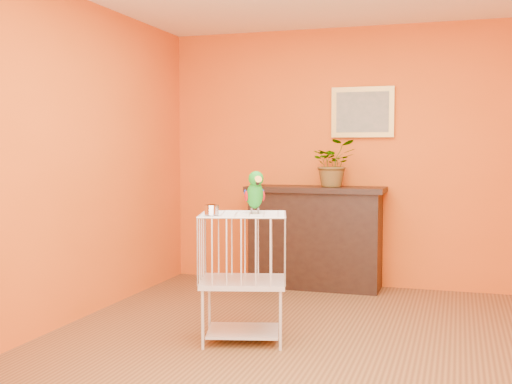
% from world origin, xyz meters
% --- Properties ---
extents(ground, '(4.50, 4.50, 0.00)m').
position_xyz_m(ground, '(0.00, 0.00, 0.00)').
color(ground, brown).
rests_on(ground, ground).
extents(room_shell, '(4.50, 4.50, 4.50)m').
position_xyz_m(room_shell, '(0.00, 0.00, 1.58)').
color(room_shell, '#E55B15').
rests_on(room_shell, ground).
extents(console_cabinet, '(1.36, 0.49, 1.01)m').
position_xyz_m(console_cabinet, '(-0.43, 2.01, 0.51)').
color(console_cabinet, black).
rests_on(console_cabinet, ground).
extents(potted_plant, '(0.56, 0.58, 0.36)m').
position_xyz_m(potted_plant, '(-0.25, 2.04, 1.19)').
color(potted_plant, '#26722D').
rests_on(potted_plant, console_cabinet).
extents(framed_picture, '(0.62, 0.04, 0.50)m').
position_xyz_m(framed_picture, '(0.00, 2.22, 1.75)').
color(framed_picture, gold).
rests_on(framed_picture, room_shell).
extents(birdcage, '(0.70, 0.60, 0.92)m').
position_xyz_m(birdcage, '(-0.53, 0.09, 0.48)').
color(birdcage, beige).
rests_on(birdcage, ground).
extents(feed_cup, '(0.10, 0.10, 0.07)m').
position_xyz_m(feed_cup, '(-0.70, -0.10, 0.96)').
color(feed_cup, silver).
rests_on(feed_cup, birdcage).
extents(parrot, '(0.20, 0.26, 0.31)m').
position_xyz_m(parrot, '(-0.46, 0.13, 1.08)').
color(parrot, '#59544C').
rests_on(parrot, birdcage).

